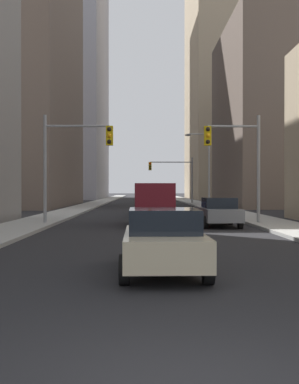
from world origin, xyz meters
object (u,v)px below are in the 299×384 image
(sedan_black, at_px, (149,206))
(sedan_navy, at_px, (147,204))
(cargo_van_maroon, at_px, (153,202))
(traffic_signal_near_left, at_px, (75,151))
(traffic_signal_near_right, at_px, (235,152))
(traffic_signal_far_right, at_px, (173,172))
(sedan_beige, at_px, (164,241))
(sedan_grey, at_px, (219,212))

(sedan_black, relative_size, sedan_navy, 1.00)
(cargo_van_maroon, bearing_deg, traffic_signal_near_left, 179.15)
(traffic_signal_near_right, xyz_separation_m, traffic_signal_far_right, (-1.21, 35.03, 0.12))
(traffic_signal_far_right, bearing_deg, traffic_signal_near_left, -102.17)
(sedan_beige, bearing_deg, cargo_van_maroon, 89.69)
(sedan_grey, xyz_separation_m, sedan_navy, (-3.61, 13.14, 0.00))
(sedan_black, distance_m, traffic_signal_near_left, 8.63)
(sedan_navy, xyz_separation_m, traffic_signal_near_right, (4.69, -12.06, 3.24))
(sedan_grey, bearing_deg, sedan_beige, -104.24)
(cargo_van_maroon, xyz_separation_m, traffic_signal_near_right, (4.49, 0.06, 2.72))
(traffic_signal_far_right, bearing_deg, sedan_black, -96.96)
(sedan_beige, relative_size, sedan_grey, 1.00)
(sedan_grey, distance_m, sedan_navy, 13.63)
(sedan_grey, xyz_separation_m, traffic_signal_near_right, (1.08, 1.08, 3.24))
(sedan_beige, relative_size, traffic_signal_far_right, 0.70)
(sedan_black, bearing_deg, traffic_signal_near_left, -121.03)
(sedan_beige, xyz_separation_m, traffic_signal_far_right, (3.36, 49.87, 3.36))
(traffic_signal_near_left, relative_size, traffic_signal_near_right, 1.00)
(sedan_grey, height_order, traffic_signal_near_right, traffic_signal_near_right)
(sedan_black, height_order, sedan_navy, same)
(traffic_signal_far_right, bearing_deg, sedan_navy, -98.61)
(sedan_black, xyz_separation_m, traffic_signal_near_right, (4.66, -6.84, 3.24))
(traffic_signal_far_right, bearing_deg, traffic_signal_near_right, -88.01)
(sedan_beige, distance_m, traffic_signal_near_right, 15.86)
(sedan_navy, bearing_deg, traffic_signal_far_right, 81.39)
(traffic_signal_near_left, height_order, traffic_signal_far_right, same)
(traffic_signal_far_right, bearing_deg, sedan_beige, -93.85)
(cargo_van_maroon, relative_size, sedan_grey, 1.24)
(sedan_black, relative_size, traffic_signal_far_right, 0.70)
(sedan_beige, height_order, traffic_signal_far_right, traffic_signal_far_right)
(cargo_van_maroon, distance_m, traffic_signal_far_right, 35.36)
(traffic_signal_near_left, bearing_deg, traffic_signal_far_right, 77.83)
(sedan_beige, relative_size, traffic_signal_near_right, 0.70)
(sedan_beige, bearing_deg, traffic_signal_near_left, 105.80)
(sedan_beige, xyz_separation_m, sedan_black, (-0.08, 21.68, 0.00))
(sedan_navy, bearing_deg, traffic_signal_near_left, -108.68)
(sedan_grey, bearing_deg, traffic_signal_near_left, 171.99)
(sedan_grey, xyz_separation_m, traffic_signal_far_right, (-0.14, 36.11, 3.36))
(sedan_navy, height_order, traffic_signal_near_left, traffic_signal_near_left)
(traffic_signal_near_left, bearing_deg, traffic_signal_near_right, -0.00)
(cargo_van_maroon, height_order, sedan_grey, cargo_van_maroon)
(cargo_van_maroon, bearing_deg, sedan_beige, -90.31)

